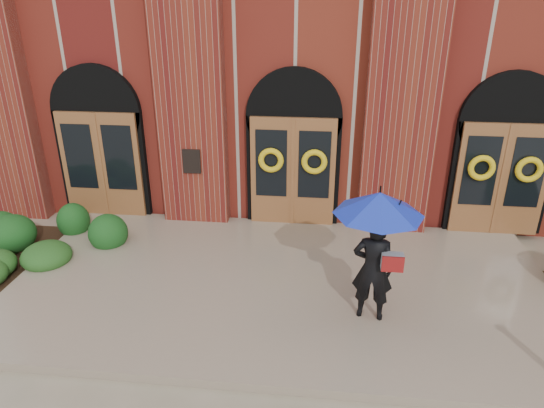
# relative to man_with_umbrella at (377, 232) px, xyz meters

# --- Properties ---
(ground) EXTENTS (90.00, 90.00, 0.00)m
(ground) POSITION_rel_man_with_umbrella_xyz_m (-1.55, 0.74, -1.70)
(ground) COLOR gray
(ground) RESTS_ON ground
(landing) EXTENTS (10.00, 5.30, 0.15)m
(landing) POSITION_rel_man_with_umbrella_xyz_m (-1.55, 0.89, -1.63)
(landing) COLOR gray
(landing) RESTS_ON ground
(church_building) EXTENTS (16.20, 12.53, 7.00)m
(church_building) POSITION_rel_man_with_umbrella_xyz_m (-1.55, 9.53, 1.80)
(church_building) COLOR maroon
(church_building) RESTS_ON ground
(man_with_umbrella) EXTENTS (1.57, 1.57, 2.22)m
(man_with_umbrella) POSITION_rel_man_with_umbrella_xyz_m (0.00, 0.00, 0.00)
(man_with_umbrella) COLOR black
(man_with_umbrella) RESTS_ON landing
(hedge_wall_left) EXTENTS (2.93, 1.17, 0.75)m
(hedge_wall_left) POSITION_rel_man_with_umbrella_xyz_m (-6.75, 2.13, -1.33)
(hedge_wall_left) COLOR #164417
(hedge_wall_left) RESTS_ON ground
(hedge_front_left) EXTENTS (1.43, 1.22, 0.50)m
(hedge_front_left) POSITION_rel_man_with_umbrella_xyz_m (-6.65, 0.74, -1.45)
(hedge_front_left) COLOR #214B1A
(hedge_front_left) RESTS_ON ground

